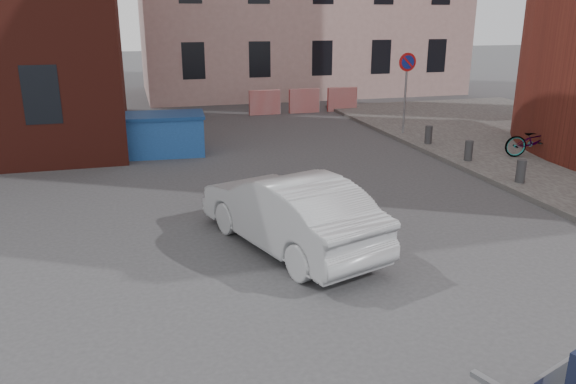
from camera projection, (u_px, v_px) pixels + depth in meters
name	position (u px, v px, depth m)	size (l,w,h in m)	color
ground	(332.00, 278.00, 8.80)	(120.00, 120.00, 0.00)	#38383A
no_parking_sign	(407.00, 76.00, 18.44)	(0.60, 0.09, 2.65)	gray
bollards	(521.00, 171.00, 13.35)	(0.22, 9.02, 0.55)	#3A3A3D
barriers	(304.00, 101.00, 23.50)	(4.70, 0.18, 1.00)	red
dumpster	(155.00, 134.00, 16.41)	(2.96, 1.68, 1.20)	#2252A2
silver_car	(289.00, 211.00, 9.82)	(1.42, 4.07, 1.34)	#ACAFB4
bicycle	(536.00, 140.00, 15.72)	(0.62, 1.77, 0.93)	black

